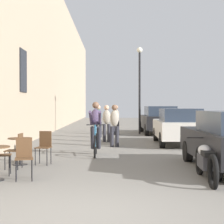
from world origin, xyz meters
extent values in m
plane|color=slate|center=(0.00, 0.00, 0.00)|extent=(88.00, 88.00, 0.00)
cube|color=tan|center=(-3.45, 14.00, 4.79)|extent=(0.50, 68.00, 9.59)
cube|color=black|center=(-3.18, 9.48, 2.98)|extent=(0.04, 1.10, 1.70)
cylinder|color=black|center=(-2.04, 3.29, 0.23)|extent=(0.02, 0.02, 0.45)
cylinder|color=black|center=(-1.99, 2.97, 0.23)|extent=(0.02, 0.02, 0.45)
cube|color=#4C331E|center=(-2.18, 3.10, 0.46)|extent=(0.44, 0.44, 0.02)
cylinder|color=black|center=(-1.36, 2.40, 0.23)|extent=(0.02, 0.02, 0.45)
cylinder|color=black|center=(-1.67, 2.33, 0.23)|extent=(0.02, 0.02, 0.45)
cylinder|color=black|center=(-1.43, 2.72, 0.23)|extent=(0.02, 0.02, 0.45)
cylinder|color=black|center=(-1.75, 2.65, 0.23)|extent=(0.02, 0.02, 0.45)
cube|color=#4C331E|center=(-1.55, 2.52, 0.46)|extent=(0.45, 0.45, 0.02)
cube|color=#4C331E|center=(-1.59, 2.70, 0.68)|extent=(0.34, 0.09, 0.42)
cylinder|color=black|center=(-2.14, 4.61, 0.01)|extent=(0.40, 0.40, 0.02)
cylinder|color=black|center=(-2.14, 4.61, 0.36)|extent=(0.05, 0.05, 0.67)
cylinder|color=#4C331E|center=(-2.14, 4.61, 0.71)|extent=(0.64, 0.64, 0.02)
cylinder|color=black|center=(-2.32, 3.80, 0.23)|extent=(0.02, 0.02, 0.45)
cylinder|color=black|center=(-2.29, 4.12, 0.23)|extent=(0.02, 0.02, 0.45)
cylinder|color=black|center=(-2.00, 3.77, 0.23)|extent=(0.02, 0.02, 0.45)
cylinder|color=black|center=(-1.97, 4.09, 0.23)|extent=(0.02, 0.02, 0.45)
cube|color=#4C331E|center=(-2.14, 3.94, 0.46)|extent=(0.41, 0.41, 0.02)
cube|color=#4C331E|center=(-1.96, 3.93, 0.68)|extent=(0.05, 0.34, 0.42)
cylinder|color=black|center=(-1.39, 4.42, 0.23)|extent=(0.02, 0.02, 0.45)
cylinder|color=black|center=(-1.71, 4.48, 0.23)|extent=(0.02, 0.02, 0.45)
cylinder|color=black|center=(-1.34, 4.74, 0.23)|extent=(0.02, 0.02, 0.45)
cylinder|color=black|center=(-1.65, 4.80, 0.23)|extent=(0.02, 0.02, 0.45)
cube|color=#4C331E|center=(-1.52, 4.61, 0.46)|extent=(0.44, 0.44, 0.02)
cube|color=#4C331E|center=(-1.49, 4.79, 0.68)|extent=(0.34, 0.08, 0.42)
torus|color=black|center=(-0.19, 5.92, 0.33)|extent=(0.05, 0.71, 0.71)
torus|color=black|center=(-0.19, 6.97, 0.33)|extent=(0.05, 0.71, 0.71)
cylinder|color=#286084|center=(-0.19, 6.88, 0.61)|extent=(0.04, 0.21, 0.58)
cylinder|color=#286084|center=(-0.19, 6.38, 0.95)|extent=(0.04, 0.82, 0.14)
cylinder|color=#286084|center=(-0.19, 5.95, 0.67)|extent=(0.04, 0.09, 0.67)
cylinder|color=#286084|center=(-0.19, 6.47, 0.37)|extent=(0.04, 1.00, 0.12)
cylinder|color=black|center=(-0.19, 5.97, 1.00)|extent=(0.52, 0.03, 0.03)
ellipsoid|color=black|center=(-0.19, 6.79, 0.93)|extent=(0.12, 0.24, 0.06)
ellipsoid|color=#4C3D5B|center=(-0.19, 6.71, 1.21)|extent=(0.34, 0.35, 0.59)
sphere|color=brown|center=(-0.19, 6.67, 1.60)|extent=(0.22, 0.22, 0.22)
cylinder|color=#26262D|center=(-0.09, 6.64, 0.55)|extent=(0.13, 0.40, 0.75)
cylinder|color=#26262D|center=(-0.29, 6.64, 0.55)|extent=(0.13, 0.40, 0.75)
cylinder|color=#4C3D5B|center=(-0.05, 6.33, 1.20)|extent=(0.11, 0.75, 0.48)
cylinder|color=#4C3D5B|center=(-0.33, 6.32, 1.20)|extent=(0.10, 0.75, 0.48)
cylinder|color=#26262D|center=(0.55, 8.96, 0.40)|extent=(0.14, 0.14, 0.79)
cylinder|color=#26262D|center=(0.35, 8.94, 0.40)|extent=(0.14, 0.14, 0.79)
ellipsoid|color=#9E9384|center=(0.45, 8.95, 1.10)|extent=(0.35, 0.26, 0.63)
sphere|color=brown|center=(0.45, 8.95, 1.52)|extent=(0.22, 0.22, 0.22)
cylinder|color=#26262D|center=(0.02, 10.82, 0.39)|extent=(0.14, 0.14, 0.78)
cylinder|color=#26262D|center=(0.22, 10.82, 0.39)|extent=(0.14, 0.14, 0.78)
ellipsoid|color=#9E9384|center=(0.12, 10.82, 1.10)|extent=(0.35, 0.25, 0.62)
sphere|color=tan|center=(0.12, 10.82, 1.51)|extent=(0.22, 0.22, 0.22)
cylinder|color=#26262D|center=(-0.21, 13.28, 0.39)|extent=(0.14, 0.14, 0.79)
cylinder|color=#26262D|center=(-0.41, 13.30, 0.39)|extent=(0.14, 0.14, 0.79)
ellipsoid|color=#38564C|center=(-0.31, 13.29, 1.10)|extent=(0.36, 0.27, 0.62)
sphere|color=tan|center=(-0.31, 13.29, 1.51)|extent=(0.22, 0.22, 0.22)
cylinder|color=#26262D|center=(0.71, 15.00, 0.39)|extent=(0.14, 0.14, 0.79)
cylinder|color=#26262D|center=(0.51, 14.97, 0.39)|extent=(0.14, 0.14, 0.79)
ellipsoid|color=gray|center=(0.61, 14.98, 1.10)|extent=(0.37, 0.29, 0.62)
sphere|color=#A57A5B|center=(0.61, 14.98, 1.51)|extent=(0.22, 0.22, 0.22)
cylinder|color=black|center=(1.96, 15.65, 2.30)|extent=(0.12, 0.12, 4.60)
sphere|color=silver|center=(1.96, 15.65, 4.74)|extent=(0.32, 0.32, 0.32)
cylinder|color=black|center=(2.47, 5.14, 0.29)|extent=(0.19, 0.59, 0.59)
cylinder|color=black|center=(2.46, 2.45, 0.29)|extent=(0.19, 0.59, 0.59)
cube|color=beige|center=(3.07, 9.90, 0.64)|extent=(1.87, 4.20, 0.67)
cube|color=#283342|center=(3.05, 9.41, 1.22)|extent=(1.52, 2.29, 0.50)
cylinder|color=black|center=(2.34, 11.30, 0.30)|extent=(0.21, 0.60, 0.60)
cylinder|color=black|center=(3.90, 11.24, 0.30)|extent=(0.21, 0.60, 0.60)
cylinder|color=black|center=(2.24, 8.57, 0.30)|extent=(0.21, 0.60, 0.60)
cylinder|color=black|center=(3.80, 8.51, 0.30)|extent=(0.21, 0.60, 0.60)
cube|color=black|center=(3.06, 15.77, 0.67)|extent=(1.84, 4.40, 0.72)
cube|color=#283342|center=(3.06, 15.24, 1.30)|extent=(1.54, 2.38, 0.53)
cylinder|color=black|center=(2.22, 17.22, 0.32)|extent=(0.21, 0.63, 0.63)
cylinder|color=black|center=(3.88, 17.22, 0.32)|extent=(0.21, 0.63, 0.63)
cylinder|color=black|center=(2.23, 14.32, 0.32)|extent=(0.21, 0.63, 0.63)
cylinder|color=black|center=(3.89, 14.32, 0.32)|extent=(0.21, 0.63, 0.63)
torus|color=black|center=(2.34, 3.22, 0.30)|extent=(0.13, 0.69, 0.69)
torus|color=black|center=(2.24, 1.77, 0.30)|extent=(0.14, 0.70, 0.70)
cube|color=#333338|center=(2.29, 2.50, 0.40)|extent=(0.29, 0.77, 0.28)
ellipsoid|color=#B7B7BC|center=(2.30, 2.60, 0.62)|extent=(0.31, 0.54, 0.24)
cube|color=black|center=(2.27, 2.22, 0.60)|extent=(0.27, 0.45, 0.10)
cylinder|color=black|center=(2.33, 3.12, 0.85)|extent=(0.62, 0.07, 0.03)
camera|label=1|loc=(0.26, -5.30, 1.57)|focal=59.41mm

